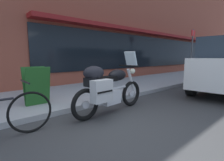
% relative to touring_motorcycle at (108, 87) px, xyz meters
% --- Properties ---
extents(ground_plane, '(80.00, 80.00, 0.00)m').
position_rel_touring_motorcycle_xyz_m(ground_plane, '(-0.34, -0.71, -0.61)').
color(ground_plane, '#393939').
extents(storefront_building, '(25.20, 0.90, 7.92)m').
position_rel_touring_motorcycle_xyz_m(storefront_building, '(8.26, 3.81, 3.26)').
color(storefront_building, brown).
rests_on(storefront_building, ground_plane).
extents(sidewalk_curb, '(30.00, 3.03, 0.12)m').
position_rel_touring_motorcycle_xyz_m(sidewalk_curb, '(8.66, 2.13, -0.55)').
color(sidewalk_curb, '#9F9F9F').
rests_on(sidewalk_curb, ground_plane).
extents(touring_motorcycle, '(2.11, 0.74, 1.41)m').
position_rel_touring_motorcycle_xyz_m(touring_motorcycle, '(0.00, 0.00, 0.00)').
color(touring_motorcycle, black).
rests_on(touring_motorcycle, ground_plane).
extents(sandwich_board_sign, '(0.55, 0.41, 0.91)m').
position_rel_touring_motorcycle_xyz_m(sandwich_board_sign, '(-1.07, 1.40, -0.03)').
color(sandwich_board_sign, '#1E511E').
rests_on(sandwich_board_sign, sidewalk_curb).
extents(parking_sign_pole, '(0.44, 0.07, 2.61)m').
position_rel_touring_motorcycle_xyz_m(parking_sign_pole, '(7.23, 1.35, 1.05)').
color(parking_sign_pole, '#59595B').
rests_on(parking_sign_pole, sidewalk_curb).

